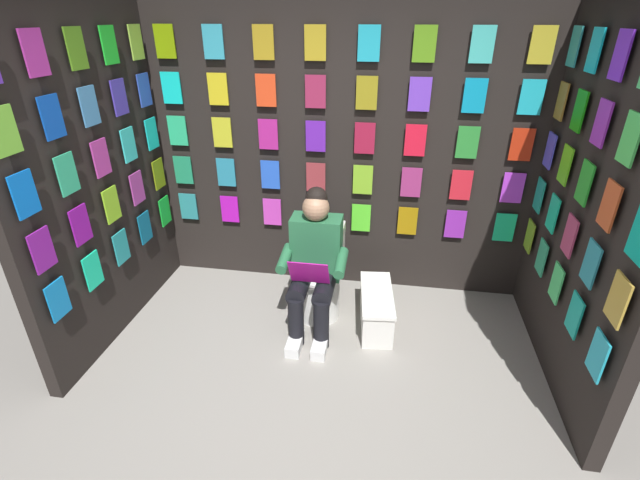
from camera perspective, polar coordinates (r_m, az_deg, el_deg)
The scene contains 7 objects.
ground_plane at distance 3.08m, azimuth -2.54°, elevation -23.19°, with size 30.00×30.00×0.00m, color gray.
display_wall_back at distance 4.00m, azimuth 2.66°, elevation 10.60°, with size 3.43×0.14×2.47m.
display_wall_left at distance 3.31m, azimuth 31.27°, elevation 3.09°, with size 0.14×1.84×2.47m.
display_wall_right at distance 3.74m, azimuth -26.63°, elevation 6.62°, with size 0.14×1.84×2.47m.
toilet at distance 3.86m, azimuth -0.14°, elevation -4.84°, with size 0.41×0.55×0.77m.
person_reading at distance 3.53m, azimuth -0.75°, elevation -2.97°, with size 0.52×0.68×1.19m.
comic_longbox_near at distance 3.80m, azimuth 7.17°, elevation -8.69°, with size 0.32×0.70×0.32m.
Camera 1 is at (-0.45, 1.93, 2.36)m, focal length 25.06 mm.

